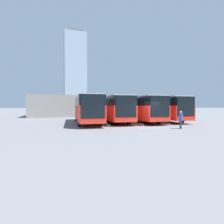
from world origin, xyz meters
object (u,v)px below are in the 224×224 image
at_px(bus_1, 138,108).
at_px(bus_3, 87,108).
at_px(pedestrian, 181,119).
at_px(bus_0, 159,108).
at_px(bus_2, 112,108).

relative_size(bus_1, bus_3, 1.00).
bearing_deg(pedestrian, bus_3, 76.43).
xyz_separation_m(bus_0, pedestrian, (3.42, 8.65, -0.96)).
relative_size(bus_0, pedestrian, 7.57).
bearing_deg(bus_3, bus_0, -173.49).
height_order(bus_2, bus_3, same).
xyz_separation_m(bus_2, pedestrian, (-3.60, 9.02, -0.96)).
bearing_deg(pedestrian, bus_1, 36.50).
xyz_separation_m(bus_2, bus_3, (3.51, 0.71, 0.00)).
distance_m(bus_0, pedestrian, 9.35).
bearing_deg(bus_2, bus_0, -178.37).
relative_size(bus_0, bus_3, 1.00).
xyz_separation_m(bus_0, bus_3, (10.53, 0.34, 0.00)).
xyz_separation_m(bus_0, bus_1, (3.51, 0.27, 0.00)).
distance_m(bus_0, bus_3, 10.53).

